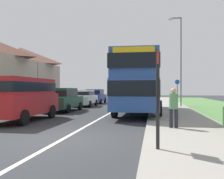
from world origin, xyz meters
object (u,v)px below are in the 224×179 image
bus_stop_sign (158,92)px  street_lamp_mid (180,56)px  parked_car_white (84,97)px  pedestrian_at_stop (174,106)px  parked_car_dark_green (63,99)px  parked_car_blue (95,96)px  double_decker_bus (139,81)px  parked_van_red (22,95)px  cycle_route_sign (177,91)px

bus_stop_sign → street_lamp_mid: bearing=82.3°
street_lamp_mid → bus_stop_sign: bearing=-97.7°
parked_car_white → pedestrian_at_stop: bearing=-60.6°
parked_car_dark_green → parked_car_blue: bearing=89.9°
double_decker_bus → parked_car_dark_green: double_decker_bus is taller
parked_car_white → pedestrian_at_stop: pedestrian_at_stop is taller
parked_car_white → parked_van_red: bearing=-91.0°
double_decker_bus → street_lamp_mid: street_lamp_mid is taller
pedestrian_at_stop → double_decker_bus: bearing=103.7°
parked_car_dark_green → pedestrian_at_stop: bearing=-45.8°
cycle_route_sign → street_lamp_mid: (0.05, -1.78, 3.09)m
double_decker_bus → street_lamp_mid: size_ratio=1.29×
parked_car_blue → bus_stop_sign: bus_stop_sign is taller
parked_van_red → bus_stop_sign: bus_stop_sign is taller
bus_stop_sign → street_lamp_mid: street_lamp_mid is taller
parked_car_dark_green → cycle_route_sign: cycle_route_sign is taller
street_lamp_mid → pedestrian_at_stop: bearing=-96.8°
cycle_route_sign → double_decker_bus: bearing=-112.9°
double_decker_bus → parked_car_dark_green: 5.70m
pedestrian_at_stop → bus_stop_sign: 3.72m
parked_car_white → street_lamp_mid: size_ratio=0.50×
parked_van_red → parked_car_dark_green: parked_van_red is taller
cycle_route_sign → parked_car_white: bearing=-168.2°
parked_van_red → double_decker_bus: bearing=42.3°
parked_car_dark_green → parked_car_blue: parked_car_dark_green is taller
parked_car_blue → cycle_route_sign: (8.72, -3.26, 0.54)m
double_decker_bus → parked_car_dark_green: bearing=175.1°
cycle_route_sign → street_lamp_mid: bearing=-88.4°
parked_car_dark_green → cycle_route_sign: (8.74, 7.06, 0.50)m
parked_car_white → street_lamp_mid: street_lamp_mid is taller
cycle_route_sign → street_lamp_mid: street_lamp_mid is taller
parked_van_red → bus_stop_sign: (6.69, -5.46, 0.24)m
double_decker_bus → bus_stop_sign: 10.68m
double_decker_bus → street_lamp_mid: (3.24, 5.75, 2.38)m
parked_car_blue → pedestrian_at_stop: bearing=-67.8°
pedestrian_at_stop → parked_car_dark_green: bearing=134.2°
parked_car_white → parked_car_blue: (-0.07, 5.07, 0.02)m
parked_van_red → street_lamp_mid: 14.43m
parked_car_white → parked_car_blue: bearing=90.8°
parked_car_blue → bus_stop_sign: size_ratio=1.56×
pedestrian_at_stop → street_lamp_mid: bearing=83.2°
double_decker_bus → parked_car_dark_green: size_ratio=2.27×
parked_car_dark_green → street_lamp_mid: bearing=31.0°
parked_van_red → parked_car_blue: bearing=89.6°
parked_car_dark_green → cycle_route_sign: 11.24m
double_decker_bus → parked_van_red: bearing=-137.7°
pedestrian_at_stop → cycle_route_sign: cycle_route_sign is taller
parked_car_blue → street_lamp_mid: 10.75m
bus_stop_sign → cycle_route_sign: (2.15, 18.14, -0.11)m
bus_stop_sign → parked_van_red: bearing=140.8°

